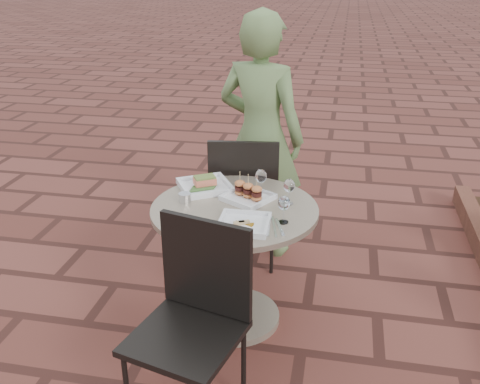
% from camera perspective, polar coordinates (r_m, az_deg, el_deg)
% --- Properties ---
extents(ground, '(60.00, 60.00, 0.00)m').
position_cam_1_polar(ground, '(3.40, 0.01, -11.35)').
color(ground, brown).
rests_on(ground, ground).
extents(cafe_table, '(0.90, 0.90, 0.73)m').
position_cam_1_polar(cafe_table, '(2.98, -0.57, -5.88)').
color(cafe_table, gray).
rests_on(cafe_table, ground).
extents(chair_far, '(0.49, 0.49, 0.93)m').
position_cam_1_polar(chair_far, '(3.49, 0.45, 0.01)').
color(chair_far, black).
rests_on(chair_far, ground).
extents(chair_near, '(0.54, 0.54, 0.93)m').
position_cam_1_polar(chair_near, '(2.41, -4.77, -12.11)').
color(chair_near, black).
rests_on(chair_near, ground).
extents(diner, '(0.70, 0.56, 1.68)m').
position_cam_1_polar(diner, '(3.64, 2.21, 5.85)').
color(diner, '#597440').
rests_on(diner, ground).
extents(plate_salmon, '(0.38, 0.38, 0.08)m').
position_cam_1_polar(plate_salmon, '(3.09, -3.77, 0.74)').
color(plate_salmon, silver).
rests_on(plate_salmon, cafe_table).
extents(plate_sliders, '(0.32, 0.32, 0.15)m').
position_cam_1_polar(plate_sliders, '(2.94, 0.88, -0.21)').
color(plate_sliders, silver).
rests_on(plate_sliders, cafe_table).
extents(plate_tuna, '(0.26, 0.26, 0.03)m').
position_cam_1_polar(plate_tuna, '(2.66, 0.41, -3.38)').
color(plate_tuna, silver).
rests_on(plate_tuna, cafe_table).
extents(wine_glass_right, '(0.06, 0.06, 0.15)m').
position_cam_1_polar(wine_glass_right, '(2.66, 4.72, -1.27)').
color(wine_glass_right, white).
rests_on(wine_glass_right, cafe_table).
extents(wine_glass_mid, '(0.06, 0.06, 0.15)m').
position_cam_1_polar(wine_glass_mid, '(2.97, 2.25, 1.64)').
color(wine_glass_mid, white).
rests_on(wine_glass_mid, cafe_table).
extents(wine_glass_far, '(0.06, 0.06, 0.14)m').
position_cam_1_polar(wine_glass_far, '(2.87, 5.26, 0.61)').
color(wine_glass_far, white).
rests_on(wine_glass_far, cafe_table).
extents(steel_ramekin, '(0.08, 0.08, 0.05)m').
position_cam_1_polar(steel_ramekin, '(2.93, -5.91, -0.60)').
color(steel_ramekin, silver).
rests_on(steel_ramekin, cafe_table).
extents(cutlery_set, '(0.15, 0.24, 0.00)m').
position_cam_1_polar(cutlery_set, '(2.66, 3.67, -3.72)').
color(cutlery_set, silver).
rests_on(cutlery_set, cafe_table).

